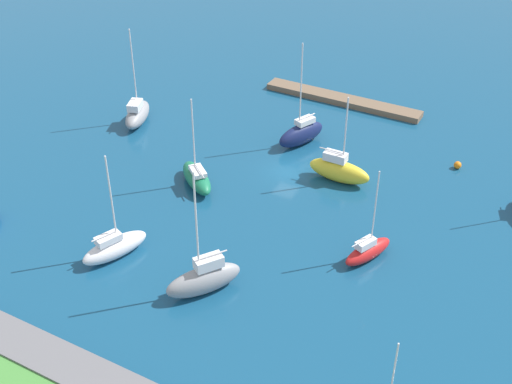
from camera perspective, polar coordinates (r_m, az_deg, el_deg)
name	(u,v)px	position (r m, az deg, el deg)	size (l,w,h in m)	color
water	(286,172)	(75.72, 2.57, 1.69)	(160.00, 160.00, 0.00)	navy
pier_dock	(342,100)	(91.28, 7.27, 7.71)	(21.35, 2.48, 0.78)	brown
breakwater	(86,377)	(54.22, -14.09, -14.86)	(69.08, 3.46, 1.02)	slate
sailboat_gray_mid_basin	(137,114)	(86.33, -9.96, 6.52)	(4.55, 7.06, 12.14)	gray
sailboat_red_far_north	(368,250)	(63.66, 9.39, -4.88)	(3.65, 5.79, 9.51)	red
sailboat_navy_center_basin	(301,133)	(80.54, 3.84, 4.96)	(4.38, 6.87, 12.74)	#141E4C
sailboat_yellow_outer_mooring	(339,170)	(73.99, 6.99, 1.87)	(6.94, 2.08, 10.16)	yellow
sailboat_gray_east_end	(204,278)	(59.23, -4.41, -7.27)	(5.59, 6.90, 12.52)	gray
sailboat_green_near_pier	(197,177)	(73.08, -5.01, 1.24)	(6.61, 5.90, 10.18)	#19724C
sailboat_white_far_south	(115,247)	(64.32, -11.82, -4.53)	(4.29, 6.93, 10.81)	white
mooring_buoy_orange	(458,165)	(79.38, 16.61, 2.19)	(0.86, 0.86, 0.86)	orange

